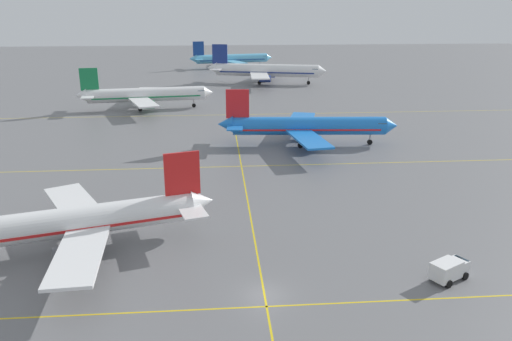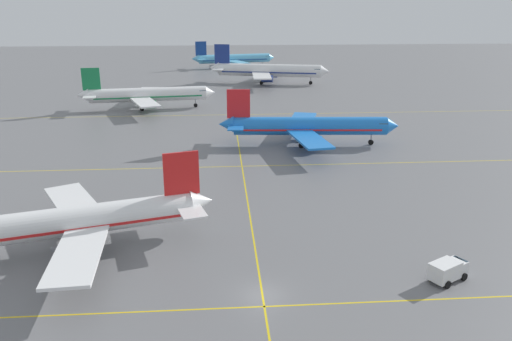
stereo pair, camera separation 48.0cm
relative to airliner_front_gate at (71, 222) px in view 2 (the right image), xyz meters
name	(u,v)px [view 2 (the right image)]	position (x,y,z in m)	size (l,w,h in m)	color
ground_plane	(262,295)	(20.01, -10.60, -3.44)	(600.00, 600.00, 0.00)	slate
airliner_front_gate	(71,222)	(0.00, 0.00, 0.00)	(31.92, 27.22, 10.08)	white
airliner_second_row	(308,126)	(33.22, 42.01, 0.23)	(34.58, 29.76, 10.75)	blue
airliner_third_row	(147,95)	(-2.03, 79.87, 0.26)	(34.89, 29.86, 10.85)	white
airliner_far_left_stand	(268,70)	(33.18, 121.83, 0.94)	(40.79, 34.72, 12.82)	white
airliner_far_right_stand	(233,59)	(23.03, 166.84, 0.36)	(35.65, 30.27, 11.14)	#5BB7E5
taxiway_markings	(242,166)	(20.01, 29.29, -3.44)	(155.76, 138.24, 0.01)	yellow
service_truck_red_van	(448,270)	(38.42, -9.36, -2.27)	(4.48, 3.66, 2.10)	white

